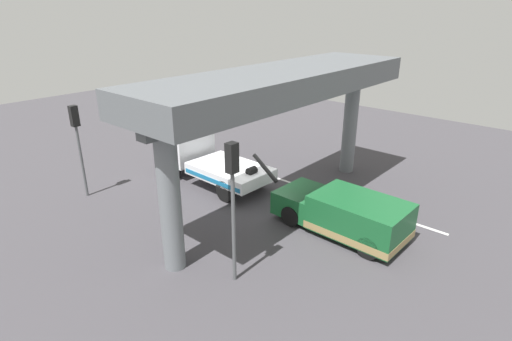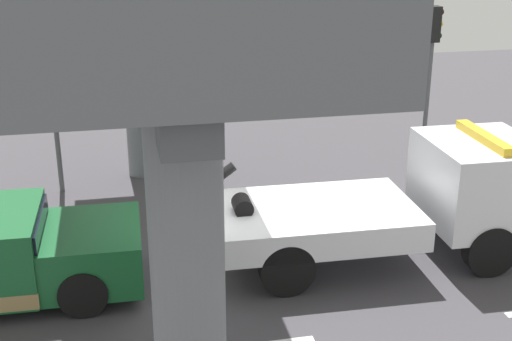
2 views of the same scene
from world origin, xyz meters
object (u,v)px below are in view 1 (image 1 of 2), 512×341
Objects in this scene: towed_van_green at (345,214)px; traffic_light_far at (77,131)px; tow_truck_white at (203,156)px; traffic_light_near at (232,184)px.

traffic_light_far is at bearing 24.77° from towed_van_green.
tow_truck_white is 1.39× the size of towed_van_green.
traffic_light_near is 9.50m from traffic_light_far.
traffic_light_far is (2.59, 4.94, 1.89)m from tow_truck_white.
traffic_light_far reaches higher than towed_van_green.
tow_truck_white is at bearing -117.62° from traffic_light_far.
towed_van_green is at bearing -103.41° from traffic_light_near.
towed_van_green is (-8.09, 0.02, -0.42)m from tow_truck_white.
tow_truck_white is 1.57× the size of traffic_light_near.
traffic_light_far is at bearing 62.38° from tow_truck_white.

